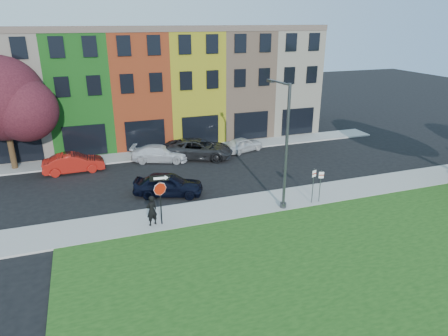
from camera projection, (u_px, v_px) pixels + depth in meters
name	position (u px, v px, depth m)	size (l,w,h in m)	color
ground	(280.00, 226.00, 22.59)	(120.00, 120.00, 0.00)	black
sidewalk_near	(287.00, 199.00, 25.84)	(40.00, 3.00, 0.12)	#999791
sidewalk_far	(171.00, 152.00, 34.89)	(40.00, 2.40, 0.12)	#999791
rowhouse_block	(161.00, 85.00, 38.79)	(30.00, 10.12, 10.00)	beige
stop_sign	(160.00, 190.00, 21.84)	(1.05, 0.17, 2.97)	black
man	(152.00, 210.00, 22.18)	(0.76, 0.63, 1.78)	black
sedan_near	(168.00, 184.00, 26.32)	(4.87, 3.29, 1.54)	black
parked_car_red	(74.00, 163.00, 30.32)	(4.50, 1.69, 1.47)	maroon
parked_car_silver	(160.00, 153.00, 32.66)	(4.96, 3.30, 1.33)	silver
parked_car_dark	(198.00, 149.00, 33.41)	(6.37, 4.83, 1.61)	black
parked_car_white	(243.00, 145.00, 35.07)	(4.05, 2.62, 1.28)	beige
street_lamp	(284.00, 147.00, 23.43)	(0.52, 2.58, 7.57)	#46484B
parking_sign_a	(313.00, 182.00, 24.69)	(0.31, 0.13, 2.30)	#46484B
parking_sign_b	(320.00, 182.00, 24.89)	(0.31, 0.13, 2.11)	#46484B
tree_purple	(4.00, 100.00, 29.32)	(7.44, 6.51, 8.53)	black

